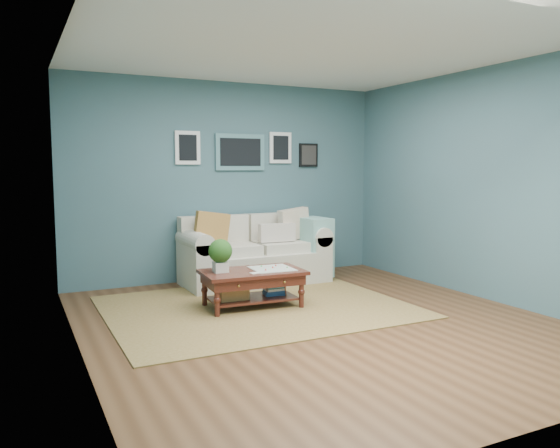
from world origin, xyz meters
TOP-DOWN VIEW (x-y plane):
  - room_shell at (0.01, 0.06)m, footprint 5.00×5.02m
  - area_rug at (-0.33, 0.83)m, footprint 3.20×2.56m
  - loveseat at (0.25, 2.03)m, footprint 1.95×0.89m
  - coffee_table at (-0.43, 0.86)m, footprint 1.14×0.71m

SIDE VIEW (x-z plane):
  - area_rug at x=-0.33m, z-range 0.00..0.01m
  - coffee_table at x=-0.43m, z-range -0.04..0.73m
  - loveseat at x=0.25m, z-range -0.09..0.91m
  - room_shell at x=0.01m, z-range 0.01..2.71m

